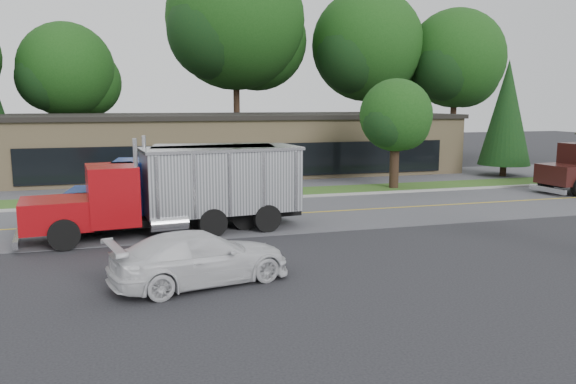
# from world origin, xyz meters

# --- Properties ---
(ground) EXTENTS (140.00, 140.00, 0.00)m
(ground) POSITION_xyz_m (0.00, 0.00, 0.00)
(ground) COLOR #2F2F34
(ground) RESTS_ON ground
(road) EXTENTS (60.00, 8.00, 0.02)m
(road) POSITION_xyz_m (0.00, 9.00, 0.00)
(road) COLOR slate
(road) RESTS_ON ground
(center_line) EXTENTS (60.00, 0.12, 0.01)m
(center_line) POSITION_xyz_m (0.00, 9.00, 0.00)
(center_line) COLOR gold
(center_line) RESTS_ON ground
(curb) EXTENTS (60.00, 0.30, 0.12)m
(curb) POSITION_xyz_m (0.00, 13.20, 0.00)
(curb) COLOR #9E9E99
(curb) RESTS_ON ground
(grass_verge) EXTENTS (60.00, 3.40, 0.03)m
(grass_verge) POSITION_xyz_m (0.00, 15.00, 0.00)
(grass_verge) COLOR #2C561D
(grass_verge) RESTS_ON ground
(far_parking) EXTENTS (60.00, 7.00, 0.02)m
(far_parking) POSITION_xyz_m (0.00, 20.00, 0.00)
(far_parking) COLOR slate
(far_parking) RESTS_ON ground
(strip_mall) EXTENTS (32.00, 12.00, 4.00)m
(strip_mall) POSITION_xyz_m (2.00, 26.00, 2.00)
(strip_mall) COLOR tan
(strip_mall) RESTS_ON ground
(tree_far_b) EXTENTS (8.11, 7.64, 11.57)m
(tree_far_b) POSITION_xyz_m (-9.88, 34.10, 7.38)
(tree_far_b) COLOR #382619
(tree_far_b) RESTS_ON ground
(tree_far_c) EXTENTS (12.77, 12.02, 18.22)m
(tree_far_c) POSITION_xyz_m (4.19, 34.15, 11.63)
(tree_far_c) COLOR #382619
(tree_far_c) RESTS_ON ground
(tree_far_d) EXTENTS (10.77, 10.14, 15.37)m
(tree_far_d) POSITION_xyz_m (16.16, 33.13, 9.81)
(tree_far_d) COLOR #382619
(tree_far_d) RESTS_ON ground
(tree_far_e) EXTENTS (9.58, 9.02, 13.67)m
(tree_far_e) POSITION_xyz_m (24.15, 31.11, 8.72)
(tree_far_e) COLOR #382619
(tree_far_e) RESTS_ON ground
(evergreen_right) EXTENTS (3.56, 3.56, 8.08)m
(evergreen_right) POSITION_xyz_m (20.00, 18.00, 4.44)
(evergreen_right) COLOR #382619
(evergreen_right) RESTS_ON ground
(tree_verge) EXTENTS (4.60, 4.33, 6.57)m
(tree_verge) POSITION_xyz_m (10.07, 15.05, 4.18)
(tree_verge) COLOR #382619
(tree_verge) RESTS_ON ground
(dump_truck_red) EXTENTS (10.92, 3.66, 3.36)m
(dump_truck_red) POSITION_xyz_m (-3.35, 6.53, 1.82)
(dump_truck_red) COLOR black
(dump_truck_red) RESTS_ON ground
(dump_truck_blue) EXTENTS (8.57, 3.59, 3.36)m
(dump_truck_blue) POSITION_xyz_m (-3.20, 7.76, 1.81)
(dump_truck_blue) COLOR black
(dump_truck_blue) RESTS_ON ground
(rally_car) EXTENTS (5.55, 3.31, 1.51)m
(rally_car) POSITION_xyz_m (-3.58, -0.02, 0.75)
(rally_car) COLOR silver
(rally_car) RESTS_ON ground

